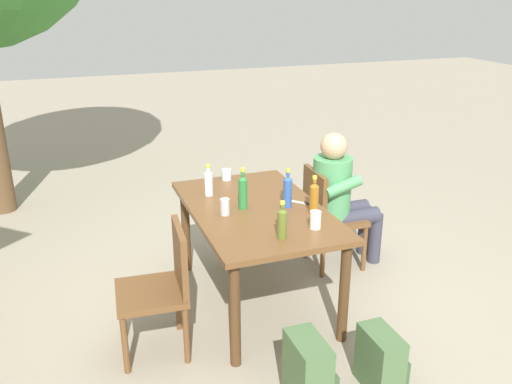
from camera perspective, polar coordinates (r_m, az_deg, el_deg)
name	(u,v)px	position (r m, az deg, el deg)	size (l,w,h in m)	color
ground_plane	(256,300)	(4.29, 0.00, -11.27)	(24.00, 24.00, 0.00)	gray
dining_table	(256,220)	(3.97, 0.00, -2.98)	(1.49, 0.92, 0.78)	brown
chair_near_right	(327,213)	(4.61, 7.45, -2.18)	(0.46, 0.46, 0.87)	brown
chair_far_left	(163,283)	(3.59, -9.72, -9.42)	(0.47, 0.47, 0.87)	brown
person_in_white_shirt	(340,193)	(4.60, 8.78, -0.09)	(0.47, 0.61, 1.18)	#4C935B
bottle_clear	(209,182)	(4.14, -4.99, 1.03)	(0.06, 0.06, 0.24)	white
bottle_green	(243,191)	(3.87, -1.39, 0.08)	(0.06, 0.06, 0.30)	#287A38
bottle_olive	(282,222)	(3.43, 2.76, -3.19)	(0.06, 0.06, 0.25)	#566623
bottle_blue	(288,191)	(3.90, 3.33, 0.14)	(0.06, 0.06, 0.29)	#2D56A3
bottle_amber	(314,197)	(3.82, 6.09, -0.53)	(0.06, 0.06, 0.28)	#996019
cup_glass	(227,174)	(4.49, -3.10, 1.85)	(0.08, 0.08, 0.09)	silver
cup_steel	(225,207)	(3.79, -3.27, -1.56)	(0.07, 0.07, 0.12)	#B2B7BC
cup_white	(315,220)	(3.60, 6.25, -2.92)	(0.07, 0.07, 0.12)	white
table_knife	(302,203)	(4.02, 4.83, -1.11)	(0.19, 0.18, 0.01)	silver
backpack_by_near_side	(381,361)	(3.47, 13.00, -16.89)	(0.30, 0.23, 0.38)	#47663D
backpack_by_far_side	(309,375)	(3.25, 5.56, -18.53)	(0.32, 0.24, 0.45)	#47663D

